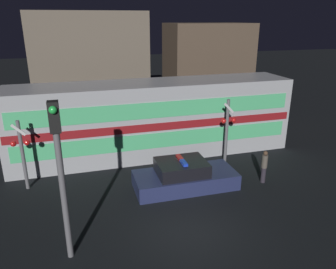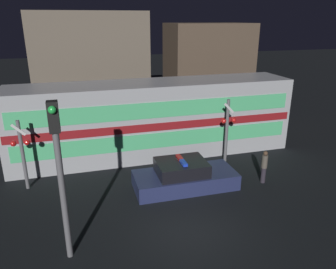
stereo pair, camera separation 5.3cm
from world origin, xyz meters
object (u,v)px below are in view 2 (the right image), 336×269
(police_car, at_px, (184,177))
(crossing_signal_near, at_px, (227,129))
(traffic_light_corner, at_px, (60,169))
(pedestrian, at_px, (264,166))
(train, at_px, (154,119))

(police_car, xyz_separation_m, crossing_signal_near, (2.88, 1.75, 1.42))
(crossing_signal_near, height_order, traffic_light_corner, traffic_light_corner)
(pedestrian, height_order, traffic_light_corner, traffic_light_corner)
(police_car, relative_size, pedestrian, 2.92)
(train, height_order, traffic_light_corner, traffic_light_corner)
(police_car, height_order, pedestrian, pedestrian)
(train, height_order, crossing_signal_near, train)
(train, bearing_deg, crossing_signal_near, -38.12)
(police_car, distance_m, traffic_light_corner, 6.55)
(train, distance_m, pedestrian, 6.42)
(train, bearing_deg, pedestrian, -50.22)
(pedestrian, bearing_deg, police_car, 171.11)
(police_car, bearing_deg, traffic_light_corner, -145.95)
(traffic_light_corner, bearing_deg, crossing_signal_near, 32.68)
(train, xyz_separation_m, police_car, (0.33, -4.27, -1.51))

